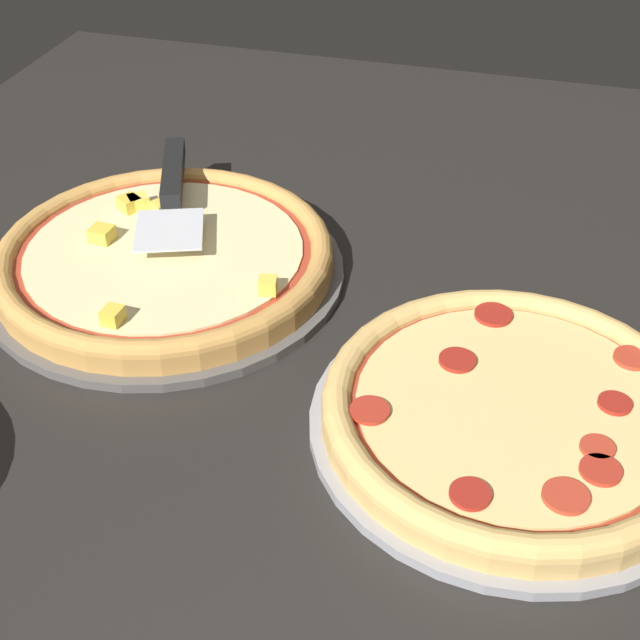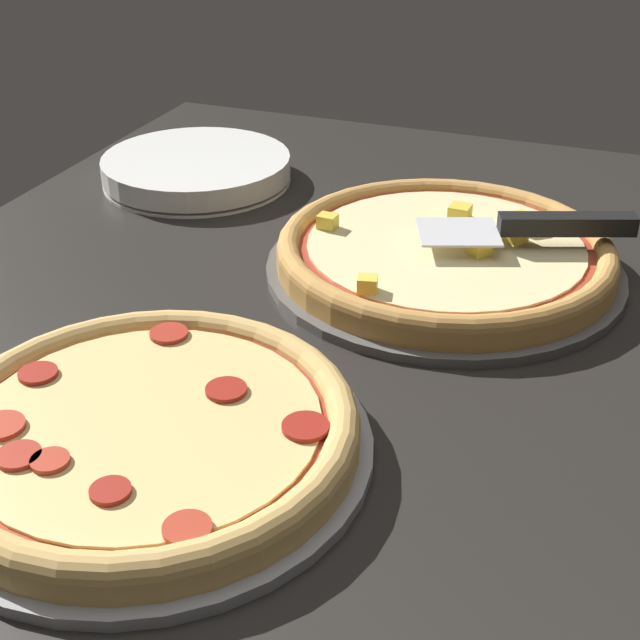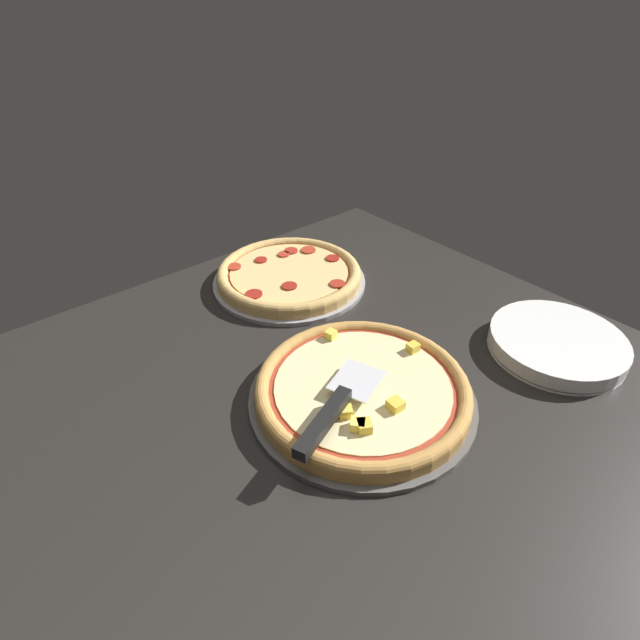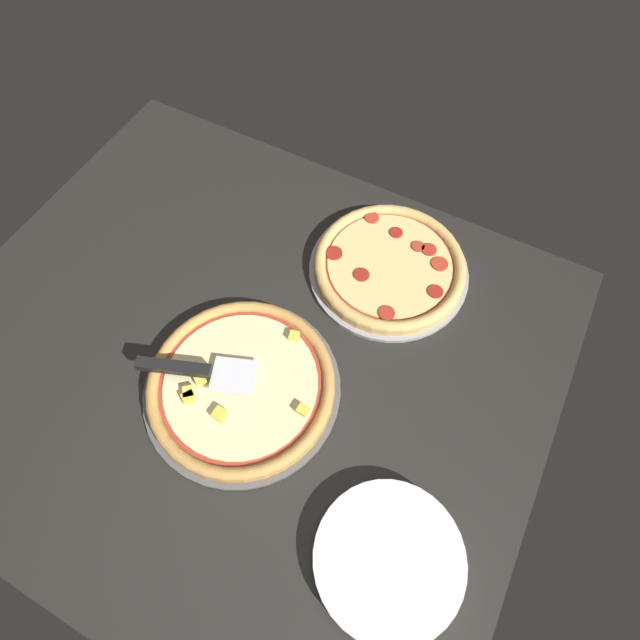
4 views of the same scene
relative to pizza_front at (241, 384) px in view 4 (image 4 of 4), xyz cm
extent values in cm
cube|color=black|center=(-5.23, 6.75, -4.41)|extent=(122.57, 105.73, 3.60)
cylinder|color=#565451|center=(0.01, 0.01, -2.11)|extent=(38.01, 38.01, 1.00)
cylinder|color=#C68E47|center=(0.01, 0.01, -0.60)|extent=(35.73, 35.73, 2.00)
torus|color=#C68E47|center=(0.01, 0.01, 0.40)|extent=(35.73, 35.73, 2.36)
cylinder|color=#A33823|center=(0.01, 0.01, 0.47)|extent=(31.05, 31.05, 0.15)
cylinder|color=beige|center=(0.01, 0.01, 0.60)|extent=(29.30, 29.30, 0.40)
cube|color=yellow|center=(13.07, 0.63, 1.56)|extent=(2.13, 1.89, 1.53)
cube|color=yellow|center=(-3.80, 1.29, 1.56)|extent=(2.78, 2.77, 1.53)
cube|color=#F4D64C|center=(-6.75, -3.13, 1.56)|extent=(2.74, 2.72, 1.53)
cube|color=yellow|center=(0.16, -7.05, 1.56)|extent=(2.40, 2.44, 1.53)
cube|color=#F9E05B|center=(-7.22, -6.25, 1.56)|extent=(2.90, 2.92, 1.53)
cube|color=yellow|center=(-6.61, -7.08, 1.56)|extent=(2.97, 3.03, 1.53)
cube|color=#F4D64C|center=(4.42, 13.01, 1.56)|extent=(2.21, 2.12, 1.53)
cylinder|color=#939399|center=(13.85, 38.08, -2.11)|extent=(34.81, 34.81, 1.00)
cylinder|color=#DBAD60|center=(13.85, 38.08, -0.72)|extent=(32.72, 32.72, 1.76)
torus|color=#DBAD60|center=(13.85, 38.08, 0.16)|extent=(32.72, 32.72, 2.53)
cylinder|color=maroon|center=(13.85, 38.08, 0.23)|extent=(28.44, 28.44, 0.15)
cylinder|color=#E5C67A|center=(13.85, 38.08, 0.36)|extent=(26.83, 26.83, 0.40)
cylinder|color=maroon|center=(2.08, 34.83, 0.76)|extent=(3.61, 3.61, 0.40)
cylinder|color=maroon|center=(11.78, 46.19, 0.76)|extent=(2.88, 2.88, 0.40)
cylinder|color=#B73823|center=(23.38, 42.84, 0.76)|extent=(3.61, 3.61, 0.40)
cylinder|color=#AD2D1E|center=(18.26, 26.57, 0.76)|extent=(3.37, 3.37, 0.40)
cylinder|color=maroon|center=(9.75, 32.58, 0.76)|extent=(3.34, 3.34, 0.40)
cylinder|color=#B73823|center=(17.51, 44.96, 0.76)|extent=(2.82, 2.82, 0.40)
cylinder|color=maroon|center=(25.13, 35.93, 0.76)|extent=(3.21, 3.21, 0.40)
cylinder|color=#B73823|center=(5.20, 47.55, 0.76)|extent=(3.26, 3.26, 0.40)
cylinder|color=#AD2D1E|center=(19.96, 45.27, 0.76)|extent=(3.29, 3.29, 0.40)
cube|color=silver|center=(-1.27, 0.19, 2.45)|extent=(10.26, 9.54, 0.24)
cube|color=black|center=(-11.76, -3.78, 3.33)|extent=(14.00, 7.07, 2.00)
cylinder|color=white|center=(37.08, -14.29, -2.26)|extent=(24.77, 24.77, 0.70)
cylinder|color=white|center=(37.08, -14.29, -1.56)|extent=(24.77, 24.77, 0.70)
cylinder|color=white|center=(37.08, -14.29, -0.86)|extent=(24.77, 24.77, 0.70)
cylinder|color=white|center=(37.08, -14.29, -0.16)|extent=(24.77, 24.77, 0.70)
cylinder|color=white|center=(37.08, -14.29, 0.54)|extent=(24.77, 24.77, 0.70)
camera|label=1|loc=(71.80, 37.43, 51.46)|focal=50.00mm
camera|label=2|loc=(-17.92, 84.33, 40.98)|focal=50.00mm
camera|label=3|loc=(-44.59, -41.68, 57.11)|focal=28.00mm
camera|label=4|loc=(28.93, -22.82, 89.11)|focal=28.00mm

